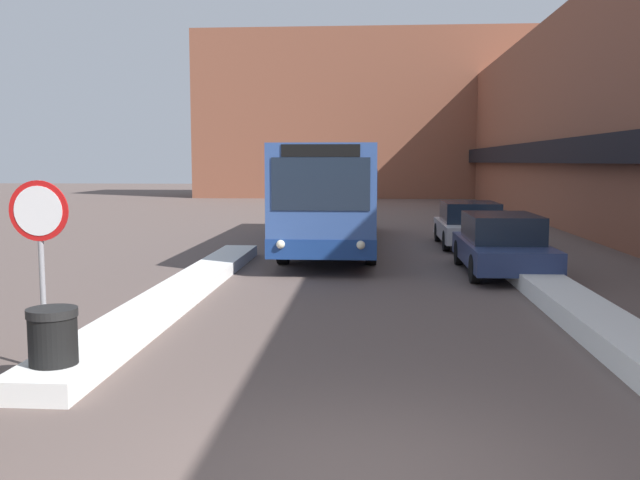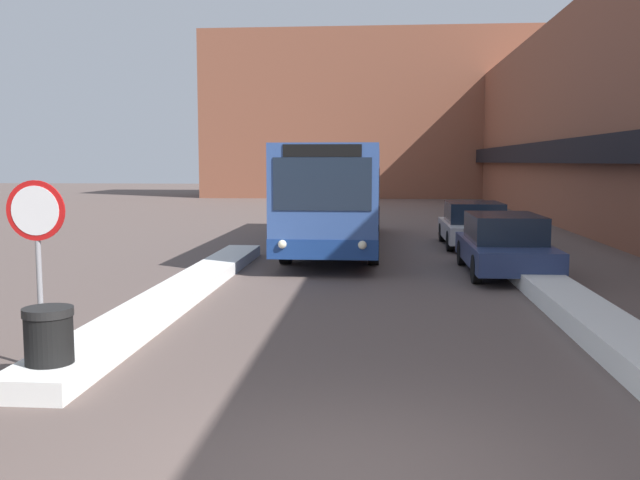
% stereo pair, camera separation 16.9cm
% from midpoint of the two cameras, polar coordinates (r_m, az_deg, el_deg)
% --- Properties ---
extents(building_row_right, '(5.50, 60.00, 8.76)m').
position_cam_midpoint_polar(building_row_right, '(31.24, 22.66, 8.94)').
color(building_row_right, brown).
rests_on(building_row_right, ground_plane).
extents(building_backdrop_far, '(26.00, 8.00, 12.19)m').
position_cam_midpoint_polar(building_backdrop_far, '(55.56, 3.97, 9.81)').
color(building_backdrop_far, brown).
rests_on(building_backdrop_far, ground_plane).
extents(snow_bank_left, '(0.90, 12.79, 0.28)m').
position_cam_midpoint_polar(snow_bank_left, '(14.32, -11.25, -3.95)').
color(snow_bank_left, silver).
rests_on(snow_bank_left, ground_plane).
extents(snow_bank_right, '(0.90, 11.93, 0.35)m').
position_cam_midpoint_polar(snow_bank_right, '(12.45, 20.11, -5.59)').
color(snow_bank_right, silver).
rests_on(snow_bank_right, ground_plane).
extents(city_bus, '(2.56, 12.60, 3.08)m').
position_cam_midpoint_polar(city_bus, '(22.23, 0.96, 3.77)').
color(city_bus, '#335193').
rests_on(city_bus, ground_plane).
extents(parked_car_front, '(1.86, 4.57, 1.41)m').
position_cam_midpoint_polar(parked_car_front, '(17.46, 14.07, -0.29)').
color(parked_car_front, navy).
rests_on(parked_car_front, ground_plane).
extents(parked_car_middle, '(1.92, 4.29, 1.39)m').
position_cam_midpoint_polar(parked_car_middle, '(22.94, 11.68, 1.26)').
color(parked_car_middle, silver).
rests_on(parked_car_middle, ground_plane).
extents(stop_sign, '(0.76, 0.08, 2.43)m').
position_cam_midpoint_polar(stop_sign, '(9.60, -21.98, 0.50)').
color(stop_sign, gray).
rests_on(stop_sign, ground_plane).
extents(trash_bin, '(0.59, 0.59, 0.95)m').
position_cam_midpoint_polar(trash_bin, '(9.05, -21.06, -8.04)').
color(trash_bin, black).
rests_on(trash_bin, ground_plane).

